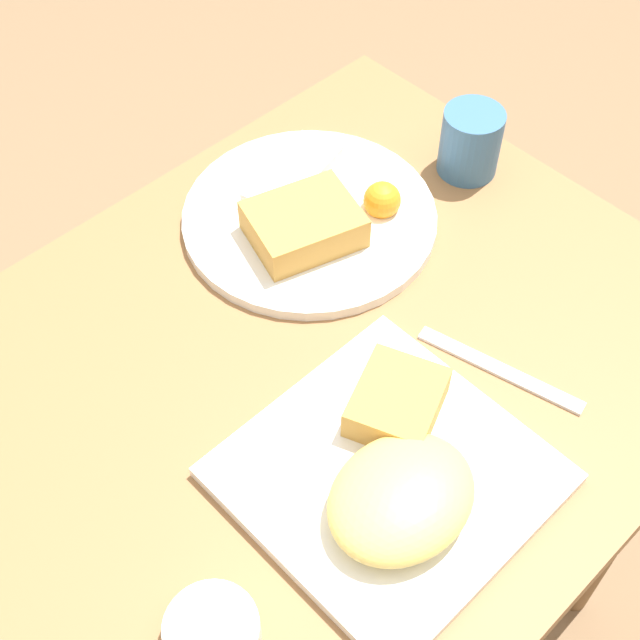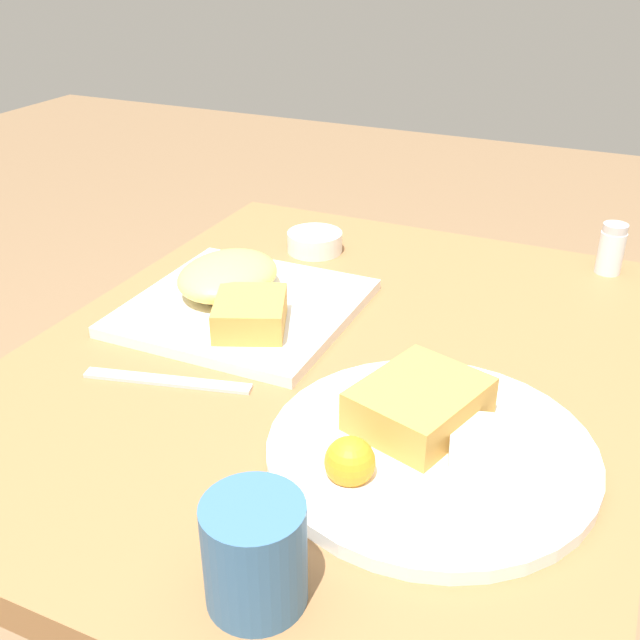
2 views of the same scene
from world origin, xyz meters
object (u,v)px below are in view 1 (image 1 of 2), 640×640
plate_oval_far (310,215)px  butter_knife (500,370)px  plate_square_near (394,473)px  sauce_ramekin (212,632)px  coffee_mug (470,142)px

plate_oval_far → butter_knife: plate_oval_far is taller
plate_square_near → plate_oval_far: size_ratio=0.88×
sauce_ramekin → plate_oval_far: bearing=37.0°
butter_knife → sauce_ramekin: bearing=77.2°
plate_oval_far → sauce_ramekin: plate_oval_far is taller
plate_oval_far → coffee_mug: bearing=-17.3°
plate_square_near → butter_knife: bearing=4.1°
plate_square_near → sauce_ramekin: size_ratio=3.28×
sauce_ramekin → butter_knife: bearing=1.1°
plate_square_near → coffee_mug: size_ratio=3.11×
plate_square_near → coffee_mug: 0.45m
sauce_ramekin → butter_knife: 0.39m
coffee_mug → butter_knife: bearing=-133.3°
plate_square_near → butter_knife: 0.18m
coffee_mug → plate_square_near: bearing=-148.5°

